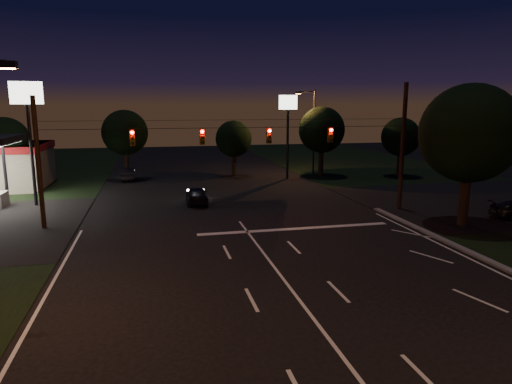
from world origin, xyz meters
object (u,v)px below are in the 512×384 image
object	(u,v)px
tree_right_near	(468,134)
car_oncoming_a	(197,195)
car_oncoming_b	(128,174)
utility_pole_right	(399,209)

from	to	relation	value
tree_right_near	car_oncoming_a	world-z (taller)	tree_right_near
tree_right_near	car_oncoming_a	bearing A→B (deg)	147.84
car_oncoming_b	tree_right_near	bearing A→B (deg)	130.70
car_oncoming_a	car_oncoming_b	xyz separation A→B (m)	(-5.69, 12.79, -0.03)
tree_right_near	car_oncoming_a	xyz separation A→B (m)	(-15.70, 9.87, -5.01)
utility_pole_right	car_oncoming_b	distance (m)	26.70
utility_pole_right	tree_right_near	size ratio (longest dim) A/B	1.03
tree_right_near	car_oncoming_b	size ratio (longest dim) A/B	2.24
utility_pole_right	car_oncoming_b	size ratio (longest dim) A/B	2.30
car_oncoming_b	utility_pole_right	bearing A→B (deg)	135.45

